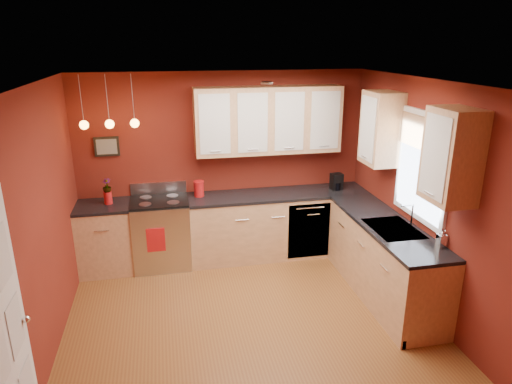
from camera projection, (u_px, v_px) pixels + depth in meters
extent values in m
plane|color=brown|center=(253.00, 332.00, 4.90)|extent=(4.20, 4.20, 0.00)
cube|color=beige|center=(253.00, 85.00, 4.08)|extent=(4.00, 4.20, 0.02)
cube|color=maroon|center=(224.00, 165.00, 6.44)|extent=(4.00, 0.02, 2.60)
cube|color=maroon|center=(327.00, 358.00, 2.54)|extent=(4.00, 0.02, 2.60)
cube|color=maroon|center=(36.00, 237.00, 4.11)|extent=(0.02, 4.20, 2.60)
cube|color=maroon|center=(436.00, 206.00, 4.88)|extent=(0.02, 4.20, 2.60)
cube|color=#DDA976|center=(106.00, 239.00, 6.11)|extent=(0.70, 0.60, 0.90)
cube|color=#DDA976|center=(278.00, 225.00, 6.57)|extent=(2.54, 0.60, 0.90)
cube|color=#DDA976|center=(384.00, 261.00, 5.51)|extent=(0.60, 2.10, 0.90)
cube|color=black|center=(102.00, 206.00, 5.96)|extent=(0.70, 0.62, 0.04)
cube|color=black|center=(279.00, 194.00, 6.42)|extent=(2.54, 0.62, 0.04)
cube|color=black|center=(387.00, 225.00, 5.36)|extent=(0.62, 2.10, 0.04)
cube|color=#BBBCC0|center=(162.00, 234.00, 6.25)|extent=(0.76, 0.64, 0.92)
cube|color=black|center=(162.00, 241.00, 5.97)|extent=(0.55, 0.02, 0.32)
cylinder|color=#BBBCC0|center=(161.00, 225.00, 5.88)|extent=(0.60, 0.02, 0.02)
cube|color=black|center=(159.00, 201.00, 6.10)|extent=(0.76, 0.60, 0.03)
cylinder|color=#95969B|center=(145.00, 204.00, 5.93)|extent=(0.16, 0.16, 0.01)
cylinder|color=#95969B|center=(173.00, 202.00, 6.00)|extent=(0.16, 0.16, 0.01)
cylinder|color=#95969B|center=(146.00, 197.00, 6.19)|extent=(0.16, 0.16, 0.01)
cylinder|color=#95969B|center=(172.00, 196.00, 6.26)|extent=(0.16, 0.16, 0.01)
cube|color=#BBBCC0|center=(159.00, 188.00, 6.35)|extent=(0.76, 0.04, 0.16)
cube|color=#BBBCC0|center=(309.00, 231.00, 6.38)|extent=(0.60, 0.02, 0.80)
cube|color=#95969B|center=(393.00, 230.00, 5.22)|extent=(0.50, 0.70, 0.05)
cube|color=black|center=(386.00, 225.00, 5.38)|extent=(0.42, 0.30, 0.02)
cube|color=black|center=(400.00, 237.00, 5.07)|extent=(0.42, 0.30, 0.02)
cylinder|color=silver|center=(412.00, 215.00, 5.21)|extent=(0.02, 0.02, 0.28)
cylinder|color=silver|center=(408.00, 205.00, 5.16)|extent=(0.16, 0.02, 0.02)
cube|color=white|center=(423.00, 167.00, 5.04)|extent=(0.04, 1.02, 1.22)
cube|color=white|center=(422.00, 167.00, 5.04)|extent=(0.01, 0.90, 1.10)
cube|color=#AA8255|center=(424.00, 134.00, 4.92)|extent=(0.02, 0.96, 0.36)
cube|color=white|center=(3.00, 345.00, 3.08)|extent=(0.06, 0.82, 2.05)
cube|color=silver|center=(2.00, 256.00, 3.08)|extent=(0.00, 0.28, 0.40)
cube|color=silver|center=(16.00, 325.00, 3.25)|extent=(0.00, 0.28, 0.40)
sphere|color=silver|center=(26.00, 319.00, 3.41)|extent=(0.06, 0.06, 0.06)
cube|color=#DDA976|center=(268.00, 120.00, 6.19)|extent=(2.00, 0.35, 0.90)
cube|color=#DDA976|center=(412.00, 140.00, 4.94)|extent=(0.35, 1.95, 0.90)
cube|color=black|center=(107.00, 146.00, 6.01)|extent=(0.32, 0.03, 0.26)
cylinder|color=#95969B|center=(81.00, 100.00, 5.46)|extent=(0.01, 0.01, 0.60)
sphere|color=#FFA53F|center=(84.00, 125.00, 5.56)|extent=(0.11, 0.11, 0.11)
cylinder|color=#95969B|center=(107.00, 99.00, 5.52)|extent=(0.01, 0.01, 0.60)
sphere|color=#FFA53F|center=(110.00, 124.00, 5.62)|extent=(0.11, 0.11, 0.11)
cylinder|color=#95969B|center=(133.00, 99.00, 5.58)|extent=(0.01, 0.01, 0.60)
sphere|color=#FFA53F|center=(135.00, 123.00, 5.67)|extent=(0.11, 0.11, 0.11)
cylinder|color=#B51315|center=(199.00, 189.00, 6.25)|extent=(0.13, 0.13, 0.20)
cylinder|color=#B51315|center=(199.00, 182.00, 6.22)|extent=(0.15, 0.15, 0.02)
cylinder|color=#B51315|center=(108.00, 198.00, 5.97)|extent=(0.10, 0.10, 0.17)
imported|color=#B51315|center=(107.00, 186.00, 5.92)|extent=(0.14, 0.14, 0.20)
cube|color=black|center=(336.00, 181.00, 6.55)|extent=(0.17, 0.15, 0.23)
cylinder|color=black|center=(337.00, 186.00, 6.52)|extent=(0.10, 0.10, 0.11)
imported|color=silver|center=(442.00, 238.00, 4.72)|extent=(0.09, 0.09, 0.20)
cube|color=#B51315|center=(156.00, 240.00, 5.91)|extent=(0.24, 0.02, 0.32)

